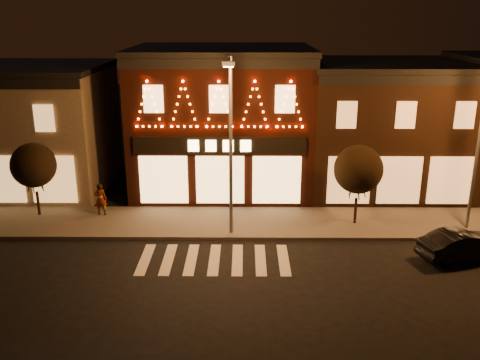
{
  "coord_description": "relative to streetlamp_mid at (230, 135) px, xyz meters",
  "views": [
    {
      "loc": [
        1.29,
        -16.62,
        10.36
      ],
      "look_at": [
        1.11,
        4.0,
        3.63
      ],
      "focal_mm": 39.46,
      "sensor_mm": 36.0,
      "label": 1
    }
  ],
  "objects": [
    {
      "name": "building_left",
      "position": [
        -13.66,
        7.64,
        -1.33
      ],
      "size": [
        12.2,
        8.28,
        7.3
      ],
      "color": "#695F4B",
      "rests_on": "ground"
    },
    {
      "name": "sidewalk_far",
      "position": [
        1.34,
        1.64,
        -4.92
      ],
      "size": [
        44.0,
        4.0,
        0.15
      ],
      "primitive_type": "cube",
      "color": "#47423D",
      "rests_on": "ground"
    },
    {
      "name": "tree_left",
      "position": [
        -10.04,
        2.47,
        -2.18
      ],
      "size": [
        2.28,
        2.28,
        3.8
      ],
      "rotation": [
        0.0,
        0.0,
        0.05
      ],
      "color": "black",
      "rests_on": "sidewalk_far"
    },
    {
      "name": "building_right_a",
      "position": [
        8.84,
        7.64,
        -1.23
      ],
      "size": [
        9.2,
        8.28,
        7.5
      ],
      "color": "black",
      "rests_on": "ground"
    },
    {
      "name": "pedestrian",
      "position": [
        -6.78,
        2.46,
        -3.99
      ],
      "size": [
        0.63,
        0.42,
        1.71
      ],
      "primitive_type": "imported",
      "rotation": [
        0.0,
        0.0,
        3.16
      ],
      "color": "gray",
      "rests_on": "sidewalk_far"
    },
    {
      "name": "streetlamp_mid",
      "position": [
        0.0,
        0.0,
        0.0
      ],
      "size": [
        0.52,
        1.88,
        8.25
      ],
      "rotation": [
        0.0,
        0.0,
        0.02
      ],
      "color": "#59595E",
      "rests_on": "sidewalk_far"
    },
    {
      "name": "ground",
      "position": [
        -0.66,
        -6.36,
        -4.99
      ],
      "size": [
        120.0,
        120.0,
        0.0
      ],
      "primitive_type": "plane",
      "color": "black",
      "rests_on": "ground"
    },
    {
      "name": "tree_right",
      "position": [
        6.16,
        1.49,
        -2.06
      ],
      "size": [
        2.38,
        2.38,
        3.98
      ],
      "rotation": [
        0.0,
        0.0,
        0.05
      ],
      "color": "black",
      "rests_on": "sidewalk_far"
    },
    {
      "name": "building_pulp",
      "position": [
        -0.66,
        7.62,
        -0.83
      ],
      "size": [
        10.2,
        8.34,
        8.3
      ],
      "color": "#33110B",
      "rests_on": "ground"
    },
    {
      "name": "dark_sedan",
      "position": [
        10.06,
        -2.12,
        -4.35
      ],
      "size": [
        4.11,
        2.44,
        1.28
      ],
      "primitive_type": "imported",
      "rotation": [
        0.0,
        0.0,
        1.87
      ],
      "color": "black",
      "rests_on": "ground"
    }
  ]
}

